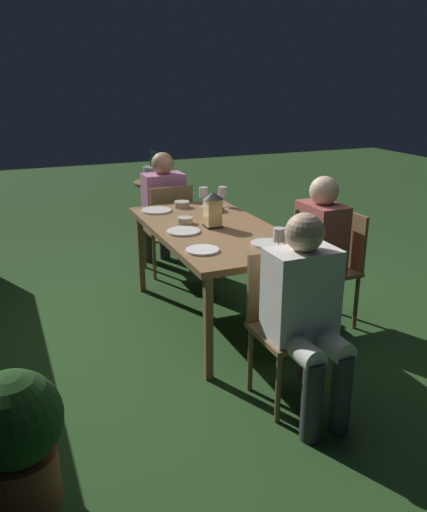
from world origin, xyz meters
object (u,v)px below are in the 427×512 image
object	(u,v)px
chair_side_left_a	(334,262)
plate_c	(157,211)
person_in_pink	(162,205)
bowl_salad	(217,209)
wine_glass_a	(223,193)
plate_a	(183,231)
plate_d	(267,244)
chair_head_near	(287,319)
person_in_cream	(307,308)
wine_glass_b	(279,236)
chair_head_far	(169,225)
dining_table	(214,235)
bowl_olives	(185,220)
side_table	(156,201)
potted_plant_by_hedge	(16,435)
ice_bucket	(155,173)
plate_b	(203,250)
bowl_bread	(182,204)
wine_glass_c	(203,193)
green_bottle_on_table	(296,238)
lantern_centerpiece	(213,208)
person_in_rust	(313,246)

from	to	relation	value
chair_side_left_a	plate_c	xyz separation A→B (m)	(1.02, 1.07, 0.27)
person_in_pink	bowl_salad	world-z (taller)	person_in_pink
wine_glass_a	plate_a	xyz separation A→B (m)	(-0.63, 0.59, -0.11)
plate_d	chair_head_near	bearing A→B (deg)	163.66
person_in_cream	wine_glass_b	distance (m)	0.64
chair_head_far	wine_glass_b	bearing A→B (deg)	-175.45
dining_table	person_in_cream	xyz separation A→B (m)	(-1.30, 0.00, -0.05)
wine_glass_a	bowl_olives	xyz separation A→B (m)	(-0.41, 0.49, -0.09)
chair_side_left_a	side_table	bearing A→B (deg)	12.92
chair_side_left_a	potted_plant_by_hedge	xyz separation A→B (m)	(-1.03, 2.34, -0.13)
dining_table	chair_head_far	bearing A→B (deg)	0.00
chair_side_left_a	person_in_pink	bearing A→B (deg)	26.16
dining_table	wine_glass_a	xyz separation A→B (m)	(0.60, -0.34, 0.18)
side_table	ice_bucket	distance (m)	0.33
wine_glass_a	wine_glass_b	size ratio (longest dim) A/B	1.00
chair_head_near	plate_b	distance (m)	0.73
side_table	ice_bucket	xyz separation A→B (m)	(0.00, 0.00, 0.33)
plate_a	bowl_bread	bearing A→B (deg)	-18.60
dining_table	chair_side_left_a	xyz separation A→B (m)	(-0.38, -0.82, -0.20)
dining_table	ice_bucket	distance (m)	2.26
wine_glass_c	plate_b	size ratio (longest dim) A/B	0.78
chair_head_far	wine_glass_a	size ratio (longest dim) A/B	5.15
person_in_cream	green_bottle_on_table	size ratio (longest dim) A/B	3.96
dining_table	bowl_olives	bearing A→B (deg)	39.52
lantern_centerpiece	wine_glass_b	world-z (taller)	lantern_centerpiece
person_in_cream	bowl_bread	world-z (taller)	person_in_cream
wine_glass_c	plate_a	xyz separation A→B (m)	(-0.67, 0.42, -0.11)
plate_b	dining_table	bearing A→B (deg)	-29.92
chair_head_far	wine_glass_c	world-z (taller)	wine_glass_c
bowl_bread	plate_c	bearing A→B (deg)	102.44
chair_side_left_a	potted_plant_by_hedge	distance (m)	2.56
lantern_centerpiece	ice_bucket	bearing A→B (deg)	-5.59
dining_table	plate_c	bearing A→B (deg)	21.29
wine_glass_c	person_in_cream	bearing A→B (deg)	174.85
bowl_olives	bowl_bread	world-z (taller)	bowl_bread
dining_table	ice_bucket	size ratio (longest dim) A/B	4.96
chair_head_near	ice_bucket	xyz separation A→B (m)	(3.35, -0.22, 0.29)
lantern_centerpiece	green_bottle_on_table	bearing A→B (deg)	-163.44
wine_glass_b	bowl_olives	xyz separation A→B (m)	(0.91, 0.30, -0.09)
wine_glass_b	bowl_olives	distance (m)	0.96
chair_head_far	bowl_bread	xyz separation A→B (m)	(-0.41, 0.01, 0.29)
dining_table	wine_glass_c	distance (m)	0.69
plate_c	bowl_olives	xyz separation A→B (m)	(-0.45, -0.09, 0.02)
person_in_pink	green_bottle_on_table	xyz separation A→B (m)	(-2.07, -0.24, 0.22)
dining_table	lantern_centerpiece	xyz separation A→B (m)	(0.02, -0.00, 0.21)
bowl_olives	side_table	size ratio (longest dim) A/B	0.18
bowl_bread	person_in_rust	bearing A→B (deg)	-149.43
wine_glass_b	ice_bucket	xyz separation A→B (m)	(2.97, -0.07, -0.09)
green_bottle_on_table	plate_b	xyz separation A→B (m)	(0.29, 0.52, -0.10)
ice_bucket	potted_plant_by_hedge	xyz separation A→B (m)	(-3.66, 1.73, -0.42)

